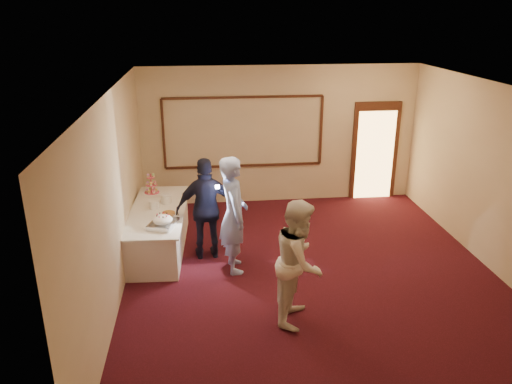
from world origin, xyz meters
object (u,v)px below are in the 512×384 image
at_px(plate_stack_a, 154,205).
at_px(buffet_table, 159,230).
at_px(plate_stack_b, 166,199).
at_px(guest, 207,209).
at_px(tart, 169,214).
at_px(cupcake_stand, 151,185).
at_px(man, 234,215).
at_px(woman, 300,261).
at_px(pavlova_tray, 163,221).

bearing_deg(plate_stack_a, buffet_table, -46.19).
relative_size(buffet_table, plate_stack_a, 13.98).
height_order(plate_stack_b, guest, guest).
height_order(buffet_table, tart, tart).
distance_m(tart, guest, 0.67).
bearing_deg(cupcake_stand, guest, -50.85).
distance_m(tart, man, 1.24).
bearing_deg(tart, woman, -48.30).
height_order(pavlova_tray, man, man).
height_order(buffet_table, woman, woman).
bearing_deg(woman, tart, 63.26).
bearing_deg(buffet_table, man, -33.84).
height_order(cupcake_stand, tart, cupcake_stand).
relative_size(man, woman, 1.11).
relative_size(plate_stack_b, man, 0.10).
distance_m(buffet_table, man, 1.65).
xyz_separation_m(buffet_table, guest, (0.86, -0.37, 0.51)).
height_order(plate_stack_a, plate_stack_b, plate_stack_b).
distance_m(cupcake_stand, plate_stack_a, 0.85).
height_order(plate_stack_b, woman, woman).
distance_m(man, woman, 1.70).
bearing_deg(cupcake_stand, woman, -55.58).
bearing_deg(tart, pavlova_tray, -98.22).
bearing_deg(guest, pavlova_tray, 22.14).
relative_size(pavlova_tray, man, 0.32).
bearing_deg(pavlova_tray, tart, 81.78).
relative_size(cupcake_stand, man, 0.21).
bearing_deg(pavlova_tray, plate_stack_b, 90.21).
distance_m(buffet_table, pavlova_tray, 0.87).
bearing_deg(tart, guest, -8.03).
relative_size(pavlova_tray, plate_stack_b, 3.23).
height_order(plate_stack_a, guest, guest).
bearing_deg(man, guest, 34.88).
bearing_deg(buffet_table, plate_stack_a, 133.81).
distance_m(cupcake_stand, woman, 3.96).
distance_m(cupcake_stand, plate_stack_b, 0.67).
bearing_deg(man, buffet_table, 50.54).
relative_size(woman, guest, 0.98).
distance_m(pavlova_tray, plate_stack_a, 0.81).
bearing_deg(plate_stack_a, guest, -24.92).
bearing_deg(man, plate_stack_b, 38.76).
bearing_deg(plate_stack_b, man, -45.62).
relative_size(cupcake_stand, guest, 0.23).
bearing_deg(plate_stack_b, guest, -43.09).
distance_m(buffet_table, tart, 0.53).
bearing_deg(buffet_table, cupcake_stand, 100.73).
xyz_separation_m(pavlova_tray, cupcake_stand, (-0.31, 1.62, 0.06)).
height_order(woman, guest, guest).
height_order(plate_stack_a, man, man).
height_order(plate_stack_a, tart, plate_stack_a).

